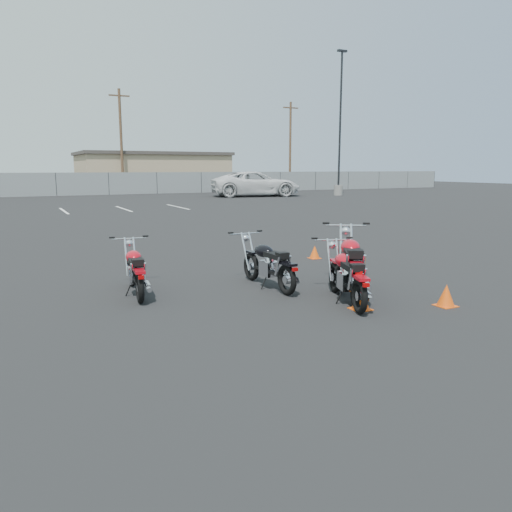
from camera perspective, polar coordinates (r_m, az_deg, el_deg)
name	(u,v)px	position (r m, az deg, el deg)	size (l,w,h in m)	color
ground	(262,302)	(8.15, 0.63, -5.27)	(120.00, 120.00, 0.00)	black
motorcycle_front_red	(136,271)	(8.80, -13.59, -1.66)	(0.71, 1.84, 0.90)	black
motorcycle_second_black	(269,264)	(9.04, 1.46, -0.97)	(0.74, 1.91, 0.94)	black
motorcycle_third_red	(347,276)	(8.16, 10.40, -2.31)	(1.03, 1.90, 0.94)	black
motorcycle_rear_red	(352,265)	(8.70, 10.88, -0.99)	(1.59, 2.17, 1.13)	black
training_cone_near	(315,252)	(12.09, 6.72, 0.46)	(0.26, 0.26, 0.31)	#EF510C
training_cone_far	(446,295)	(8.42, 20.91, -4.22)	(0.29, 0.29, 0.35)	#EF510C
training_cone_extra	(361,298)	(7.86, 11.89, -4.76)	(0.29, 0.29, 0.35)	#EF510C
light_pole_east	(339,158)	(40.60, 9.48, 10.98)	(0.80, 0.70, 11.01)	gray
chainlink_fence	(56,184)	(42.16, -21.88, 7.61)	(80.06, 0.06, 1.80)	slate
tan_building_east	(152,171)	(52.77, -11.82, 9.50)	(14.40, 9.40, 3.70)	tan
utility_pole_c	(121,139)	(47.05, -15.16, 12.78)	(1.80, 0.24, 9.00)	#4C3423
utility_pole_d	(290,144)	(54.55, 3.93, 12.67)	(1.80, 0.24, 9.00)	#4C3423
parking_line_stripes	(32,212)	(27.10, -24.26, 4.60)	(15.12, 4.00, 0.01)	silver
white_van	(256,177)	(38.74, -0.02, 9.06)	(7.88, 3.15, 2.99)	silver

